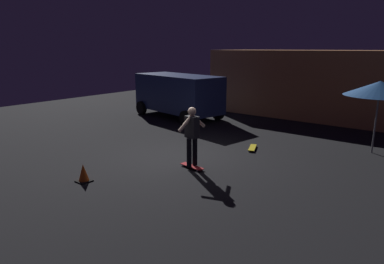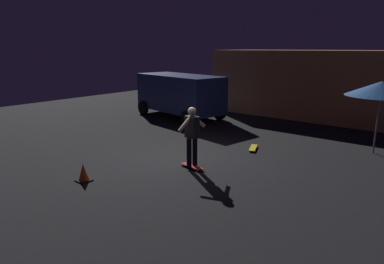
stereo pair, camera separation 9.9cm
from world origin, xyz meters
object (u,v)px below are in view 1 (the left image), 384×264
(traffic_cone, at_px, (84,174))
(skateboard_ridden, at_px, (192,166))
(skateboard_spare, at_px, (252,148))
(patio_umbrella, at_px, (380,88))
(skater, at_px, (192,132))
(parked_van, at_px, (178,93))

(traffic_cone, bearing_deg, skateboard_ridden, 57.97)
(skateboard_ridden, relative_size, skateboard_spare, 1.00)
(skateboard_ridden, height_order, skateboard_spare, same)
(patio_umbrella, height_order, skater, patio_umbrella)
(skateboard_ridden, distance_m, skater, 0.98)
(patio_umbrella, relative_size, skater, 1.38)
(skateboard_spare, height_order, traffic_cone, traffic_cone)
(patio_umbrella, distance_m, skateboard_spare, 4.31)
(parked_van, distance_m, patio_umbrella, 8.84)
(skateboard_spare, bearing_deg, skater, -99.14)
(parked_van, xyz_separation_m, patio_umbrella, (8.77, -0.65, 0.91))
(skater, bearing_deg, parked_van, 133.46)
(patio_umbrella, bearing_deg, skateboard_ridden, -127.46)
(skateboard_ridden, relative_size, traffic_cone, 1.74)
(skateboard_spare, bearing_deg, traffic_cone, -110.92)
(parked_van, relative_size, patio_umbrella, 2.12)
(parked_van, bearing_deg, skateboard_ridden, -46.54)
(skater, height_order, traffic_cone, skater)
(patio_umbrella, bearing_deg, traffic_cone, -125.69)
(skateboard_ridden, relative_size, skater, 0.48)
(parked_van, bearing_deg, skater, -46.54)
(skateboard_ridden, height_order, traffic_cone, traffic_cone)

